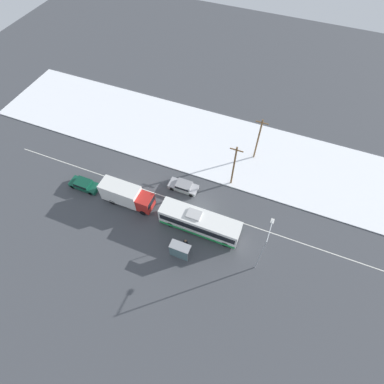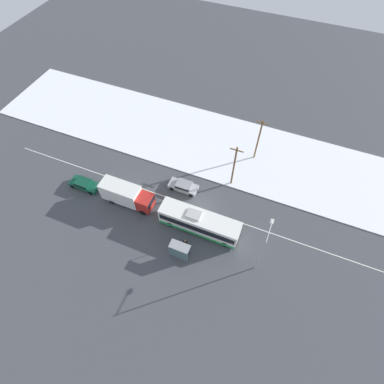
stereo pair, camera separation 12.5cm
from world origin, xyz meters
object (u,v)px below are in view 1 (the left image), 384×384
at_px(city_bus, 200,222).
at_px(utility_pole_snowlot, 258,139).
at_px(sedan_car, 183,186).
at_px(parked_car_near_truck, 84,184).
at_px(streetlamp, 263,247).
at_px(utility_pole_roadside, 234,166).
at_px(box_truck, 126,195).
at_px(bus_shelter, 179,251).
at_px(pedestrian_at_stop, 186,243).

bearing_deg(city_bus, utility_pole_snowlot, 77.26).
relative_size(sedan_car, parked_car_near_truck, 0.98).
xyz_separation_m(streetlamp, utility_pole_roadside, (-6.64, 10.57, -0.68)).
relative_size(city_bus, utility_pole_snowlot, 1.39).
relative_size(city_bus, parked_car_near_truck, 2.44).
height_order(streetlamp, utility_pole_roadside, utility_pole_roadside).
height_order(box_truck, utility_pole_snowlot, utility_pole_snowlot).
bearing_deg(city_bus, bus_shelter, -100.64).
xyz_separation_m(city_bus, utility_pole_roadside, (1.59, 8.69, 2.40)).
distance_m(parked_car_near_truck, pedestrian_at_stop, 17.43).
bearing_deg(streetlamp, city_bus, 167.09).
bearing_deg(pedestrian_at_stop, box_truck, 162.28).
relative_size(parked_car_near_truck, streetlamp, 0.60).
xyz_separation_m(city_bus, parked_car_near_truck, (-17.83, 0.06, -0.84)).
xyz_separation_m(bus_shelter, utility_pole_snowlot, (4.23, 19.47, 2.32)).
bearing_deg(pedestrian_at_stop, bus_shelter, -96.76).
bearing_deg(bus_shelter, utility_pole_roadside, 79.51).
xyz_separation_m(sedan_car, streetlamp, (12.67, -7.01, 3.92)).
relative_size(parked_car_near_truck, pedestrian_at_stop, 2.49).
bearing_deg(sedan_car, utility_pole_snowlot, -128.68).
height_order(city_bus, streetlamp, streetlamp).
height_order(box_truck, parked_car_near_truck, box_truck).
xyz_separation_m(pedestrian_at_stop, utility_pole_roadside, (2.28, 11.77, 2.90)).
distance_m(city_bus, parked_car_near_truck, 17.85).
bearing_deg(utility_pole_snowlot, box_truck, -133.84).
bearing_deg(parked_car_near_truck, city_bus, -0.18).
xyz_separation_m(parked_car_near_truck, bus_shelter, (16.96, -4.66, 0.94)).
bearing_deg(utility_pole_snowlot, bus_shelter, -102.25).
height_order(box_truck, pedestrian_at_stop, box_truck).
distance_m(parked_car_near_truck, streetlamp, 26.42).
height_order(pedestrian_at_stop, bus_shelter, bus_shelter).
relative_size(pedestrian_at_stop, streetlamp, 0.24).
height_order(sedan_car, pedestrian_at_stop, pedestrian_at_stop).
distance_m(bus_shelter, utility_pole_roadside, 13.71).
bearing_deg(bus_shelter, pedestrian_at_stop, 83.24).
height_order(city_bus, utility_pole_snowlot, utility_pole_snowlot).
bearing_deg(utility_pole_roadside, pedestrian_at_stop, -100.96).
height_order(sedan_car, streetlamp, streetlamp).
bearing_deg(box_truck, sedan_car, 38.15).
bearing_deg(pedestrian_at_stop, utility_pole_roadside, 79.04).
xyz_separation_m(bus_shelter, streetlamp, (9.10, 2.72, 2.98)).
bearing_deg(parked_car_near_truck, box_truck, 0.71).
relative_size(box_truck, bus_shelter, 2.95).
height_order(sedan_car, parked_car_near_truck, parked_car_near_truck).
xyz_separation_m(pedestrian_at_stop, bus_shelter, (-0.18, -1.52, 0.60)).
relative_size(box_truck, parked_car_near_truck, 1.70).
bearing_deg(sedan_car, pedestrian_at_stop, 114.59).
relative_size(city_bus, box_truck, 1.43).
distance_m(box_truck, bus_shelter, 10.99).
height_order(sedan_car, utility_pole_snowlot, utility_pole_snowlot).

